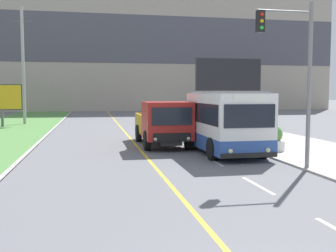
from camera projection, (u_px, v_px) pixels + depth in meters
The scene contains 10 objects.
apartment_block_background at pixel (105, 45), 67.02m from camera, with size 80.00×8.04×22.41m.
city_bus at pixel (226, 123), 19.09m from camera, with size 2.69×5.90×3.03m.
dump_truck at pixel (164, 124), 21.43m from camera, with size 2.49×6.59×2.50m.
utility_pole_far at pixel (23, 65), 37.13m from camera, with size 1.80×0.28×11.04m.
traffic_light_mast at pixel (295, 64), 14.90m from camera, with size 2.28×0.32×6.40m.
billboard_large at pixel (229, 76), 37.04m from camera, with size 6.44×0.24×6.25m.
billboard_small at pixel (2, 98), 34.09m from camera, with size 3.45×0.24×3.74m.
planter_round_near at pixel (273, 139), 19.69m from camera, with size 1.14×1.14×1.29m.
planter_round_second at pixel (239, 130), 24.52m from camera, with size 1.13×1.13×1.27m.
planter_round_third at pixel (215, 124), 29.34m from camera, with size 1.18×1.18×1.34m.
Camera 1 is at (-2.45, -3.84, 2.96)m, focal length 42.00 mm.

